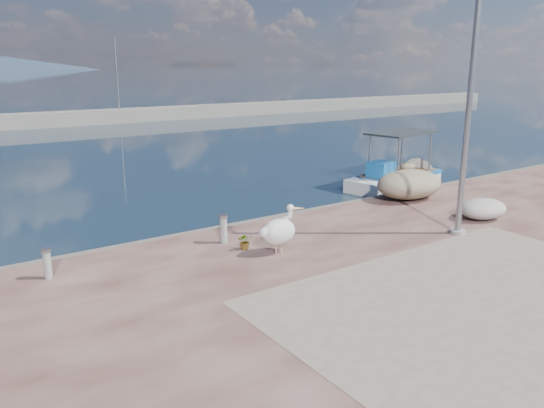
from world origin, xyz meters
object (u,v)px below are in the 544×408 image
(pelican, at_px, (279,231))
(lamp_post, at_px, (467,115))
(bollard_near, at_px, (224,228))
(boat_right, at_px, (398,181))

(pelican, bearing_deg, lamp_post, -11.69)
(bollard_near, bearing_deg, pelican, -62.78)
(boat_right, xyz_separation_m, pelican, (-9.99, -5.18, 0.86))
(boat_right, height_order, pelican, boat_right)
(lamp_post, relative_size, bollard_near, 9.02)
(boat_right, distance_m, bollard_near, 11.39)
(lamp_post, xyz_separation_m, bollard_near, (-5.84, 2.99, -2.88))
(boat_right, bearing_deg, lamp_post, -136.28)
(lamp_post, distance_m, bollard_near, 7.16)
(pelican, distance_m, lamp_post, 5.95)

